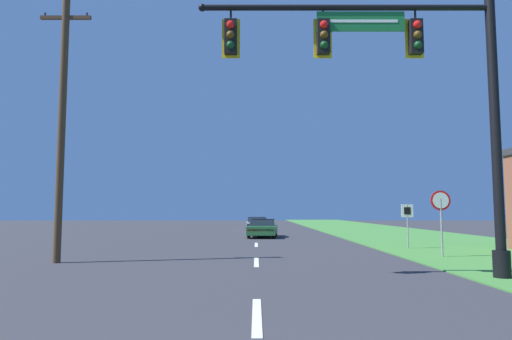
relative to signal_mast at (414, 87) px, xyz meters
The scene contains 8 objects.
grass_verge_right 21.44m from the signal_mast, 72.60° to the left, with size 10.00×110.00×0.04m.
road_center_line 13.61m from the signal_mast, 109.78° to the left, with size 0.16×34.80×0.01m.
signal_mast is the anchor object (origin of this frame).
car_ahead 19.71m from the signal_mast, 101.50° to the left, with size 2.15×4.67×1.19m.
far_car 29.15m from the signal_mast, 98.38° to the left, with size 1.82×4.28×1.19m.
stop_sign 6.86m from the signal_mast, 62.79° to the left, with size 0.76×0.07×2.50m.
route_sign_post 10.37m from the signal_mast, 73.37° to the left, with size 0.55×0.06×2.03m.
utility_pole_near 11.71m from the signal_mast, 161.50° to the left, with size 1.80×0.26×9.56m.
Camera 1 is at (-0.02, -1.92, 1.78)m, focal length 32.00 mm.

